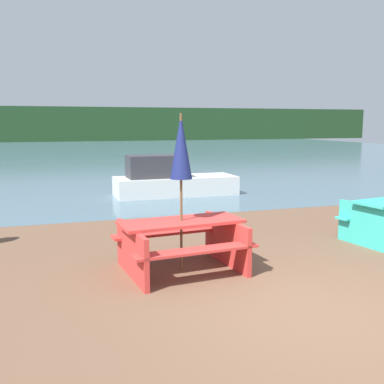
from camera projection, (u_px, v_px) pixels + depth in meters
ground_plane at (323, 314)px, 5.08m from camera, size 60.00×60.00×0.00m
water at (88, 151)px, 34.00m from camera, size 60.00×50.00×0.00m
far_treeline at (73, 124)px, 52.52m from camera, size 80.00×1.60×4.00m
picnic_table_red at (181, 240)px, 6.53m from camera, size 1.90×1.55×0.75m
umbrella_navy at (181, 148)px, 6.32m from camera, size 0.32×0.32×2.28m
boat at (170, 181)px, 13.38m from camera, size 3.62×1.34×1.21m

